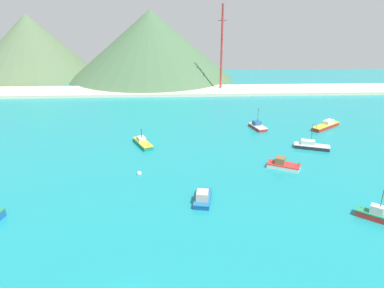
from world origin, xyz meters
name	(u,v)px	position (x,y,z in m)	size (l,w,h in m)	color
ground	(147,186)	(0.00, 30.00, -0.25)	(260.00, 280.00, 0.50)	teal
fishing_boat_2	(258,126)	(30.12, 64.24, 0.74)	(4.62, 7.23, 6.25)	red
fishing_boat_3	(381,217)	(40.18, 15.63, 0.86)	(7.65, 6.65, 6.26)	red
fishing_boat_4	(326,125)	(50.61, 63.96, 0.78)	(10.46, 8.69, 2.26)	red
fishing_boat_6	(143,143)	(-2.74, 52.21, 0.71)	(6.02, 9.08, 4.44)	#198466
fishing_boat_7	(283,165)	(29.77, 36.98, 0.81)	(7.71, 5.98, 2.48)	silver
fishing_boat_8	(311,146)	(40.19, 48.02, 0.79)	(8.97, 5.28, 6.59)	#232328
fishing_boat_9	(203,198)	(10.84, 23.21, 0.85)	(3.99, 7.13, 2.40)	#14478C
buoy_0	(139,173)	(-1.99, 35.18, 0.18)	(1.00, 1.00, 1.00)	silver
beach_strip	(162,91)	(0.00, 113.56, 0.60)	(247.00, 18.02, 1.20)	beige
hill_west	(30,46)	(-68.33, 154.92, 15.52)	(64.61, 64.61, 31.03)	#56704C
hill_central	(151,45)	(-6.14, 146.05, 16.40)	(81.45, 81.45, 32.81)	#476B47
radio_tower	(222,48)	(25.29, 116.00, 17.91)	(3.51, 2.81, 35.13)	#B7332D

